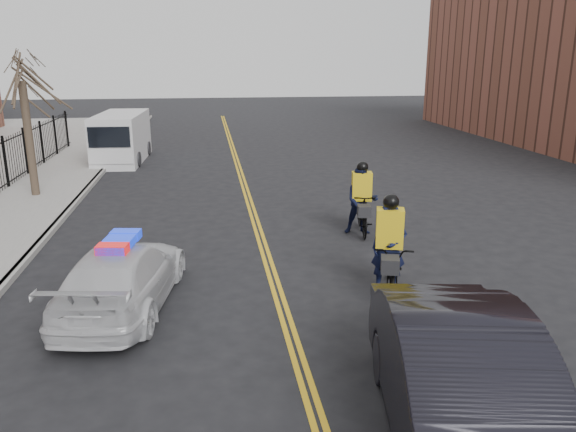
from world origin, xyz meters
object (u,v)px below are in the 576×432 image
(police_cruiser, at_px, (122,276))
(dark_sedan, at_px, (467,392))
(cargo_van, at_px, (121,139))
(cyclist_near, at_px, (388,258))
(cyclist_far, at_px, (361,205))

(police_cruiser, xyz_separation_m, dark_sedan, (4.94, -5.15, 0.21))
(dark_sedan, bearing_deg, cargo_van, 117.63)
(dark_sedan, xyz_separation_m, cargo_van, (-7.24, 22.15, 0.24))
(dark_sedan, relative_size, cargo_van, 0.96)
(dark_sedan, relative_size, cyclist_near, 2.27)
(police_cruiser, xyz_separation_m, cargo_van, (-2.30, 17.00, 0.45))
(cyclist_far, bearing_deg, cargo_van, 132.56)
(cargo_van, xyz_separation_m, cyclist_far, (8.43, -12.84, -0.29))
(dark_sedan, bearing_deg, cyclist_far, 92.26)
(police_cruiser, relative_size, dark_sedan, 0.90)
(cargo_van, bearing_deg, cyclist_far, -53.91)
(cyclist_near, bearing_deg, cyclist_far, 98.47)
(cyclist_near, bearing_deg, police_cruiser, -164.06)
(cargo_van, bearing_deg, dark_sedan, -69.08)
(cargo_van, bearing_deg, cyclist_near, -62.28)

